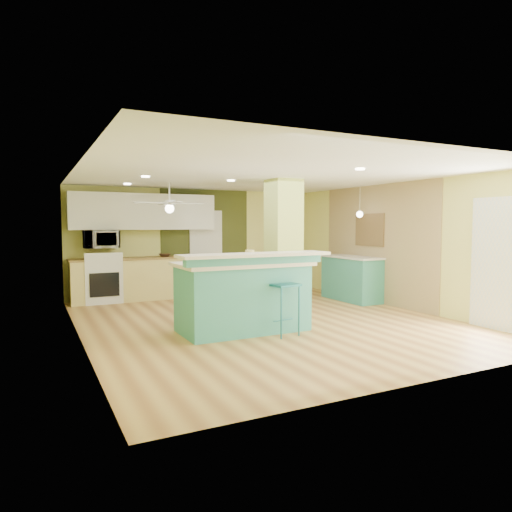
{
  "coord_description": "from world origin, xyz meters",
  "views": [
    {
      "loc": [
        -3.63,
        -6.92,
        1.67
      ],
      "look_at": [
        0.02,
        0.4,
        1.1
      ],
      "focal_mm": 32.0,
      "sensor_mm": 36.0,
      "label": 1
    }
  ],
  "objects_px": {
    "bar_stool": "(280,282)",
    "side_counter": "(352,278)",
    "peninsula": "(243,294)",
    "canister": "(250,255)",
    "fruit_bowl": "(165,255)"
  },
  "relations": [
    {
      "from": "bar_stool",
      "to": "side_counter",
      "type": "relative_size",
      "value": 0.8
    },
    {
      "from": "bar_stool",
      "to": "side_counter",
      "type": "height_order",
      "value": "bar_stool"
    },
    {
      "from": "peninsula",
      "to": "canister",
      "type": "height_order",
      "value": "canister"
    },
    {
      "from": "fruit_bowl",
      "to": "canister",
      "type": "xyz_separation_m",
      "value": [
        0.47,
        -3.43,
        0.2
      ]
    },
    {
      "from": "fruit_bowl",
      "to": "canister",
      "type": "relative_size",
      "value": 1.6
    },
    {
      "from": "canister",
      "to": "bar_stool",
      "type": "bearing_deg",
      "value": -75.49
    },
    {
      "from": "peninsula",
      "to": "side_counter",
      "type": "distance_m",
      "value": 3.7
    },
    {
      "from": "side_counter",
      "to": "fruit_bowl",
      "type": "relative_size",
      "value": 5.47
    },
    {
      "from": "peninsula",
      "to": "fruit_bowl",
      "type": "distance_m",
      "value": 3.7
    },
    {
      "from": "peninsula",
      "to": "bar_stool",
      "type": "bearing_deg",
      "value": -48.11
    },
    {
      "from": "peninsula",
      "to": "bar_stool",
      "type": "height_order",
      "value": "peninsula"
    },
    {
      "from": "canister",
      "to": "fruit_bowl",
      "type": "bearing_deg",
      "value": 97.78
    },
    {
      "from": "bar_stool",
      "to": "side_counter",
      "type": "bearing_deg",
      "value": 26.3
    },
    {
      "from": "bar_stool",
      "to": "fruit_bowl",
      "type": "distance_m",
      "value": 4.17
    },
    {
      "from": "side_counter",
      "to": "canister",
      "type": "bearing_deg",
      "value": -157.12
    }
  ]
}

